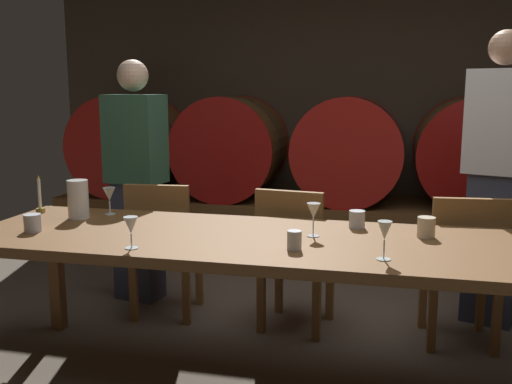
% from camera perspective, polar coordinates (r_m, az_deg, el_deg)
% --- Properties ---
extents(back_wall, '(5.85, 0.24, 2.80)m').
position_cam_1_polar(back_wall, '(5.61, 9.55, 9.52)').
color(back_wall, '#473A2D').
rests_on(back_wall, ground).
extents(barrel_shelf, '(5.26, 0.90, 0.47)m').
position_cam_1_polar(barrel_shelf, '(5.20, 8.80, -3.45)').
color(barrel_shelf, brown).
rests_on(barrel_shelf, ground).
extents(wine_barrel_far_left, '(0.93, 0.82, 0.93)m').
position_cam_1_polar(wine_barrel_far_left, '(5.61, -12.42, 4.58)').
color(wine_barrel_far_left, brown).
rests_on(wine_barrel_far_left, barrel_shelf).
extents(wine_barrel_left, '(0.93, 0.82, 0.93)m').
position_cam_1_polar(wine_barrel_left, '(5.26, -2.46, 4.46)').
color(wine_barrel_left, brown).
rests_on(wine_barrel_left, barrel_shelf).
extents(wine_barrel_center, '(0.93, 0.82, 0.93)m').
position_cam_1_polar(wine_barrel_center, '(5.09, 9.20, 4.14)').
color(wine_barrel_center, '#513319').
rests_on(wine_barrel_center, barrel_shelf).
extents(wine_barrel_right, '(0.93, 0.82, 0.93)m').
position_cam_1_polar(wine_barrel_right, '(5.12, 20.59, 3.67)').
color(wine_barrel_right, brown).
rests_on(wine_barrel_right, barrel_shelf).
extents(dining_table, '(3.00, 0.88, 0.75)m').
position_cam_1_polar(dining_table, '(2.73, 1.94, -5.81)').
color(dining_table, brown).
rests_on(dining_table, ground).
extents(chair_left, '(0.43, 0.43, 0.88)m').
position_cam_1_polar(chair_left, '(3.68, -9.22, -5.06)').
color(chair_left, brown).
rests_on(chair_left, ground).
extents(chair_center, '(0.45, 0.45, 0.88)m').
position_cam_1_polar(chair_center, '(3.43, 3.76, -6.04)').
color(chair_center, brown).
rests_on(chair_center, ground).
extents(chair_right, '(0.44, 0.44, 0.88)m').
position_cam_1_polar(chair_right, '(3.41, 19.93, -6.74)').
color(chair_right, brown).
rests_on(chair_right, ground).
extents(guest_left, '(0.42, 0.30, 1.64)m').
position_cam_1_polar(guest_left, '(3.99, -11.79, 1.21)').
color(guest_left, '#33384C').
rests_on(guest_left, ground).
extents(guest_right, '(0.44, 0.36, 1.79)m').
position_cam_1_polar(guest_right, '(3.77, 22.83, 1.36)').
color(guest_right, '#33384C').
rests_on(guest_right, ground).
extents(candle_left, '(0.05, 0.05, 0.22)m').
position_cam_1_polar(candle_left, '(3.49, -20.68, -0.94)').
color(candle_left, olive).
rests_on(candle_left, dining_table).
extents(pitcher, '(0.11, 0.11, 0.21)m').
position_cam_1_polar(pitcher, '(3.26, -17.27, -0.69)').
color(pitcher, white).
rests_on(pitcher, dining_table).
extents(wine_glass_far_left, '(0.07, 0.07, 0.15)m').
position_cam_1_polar(wine_glass_far_left, '(3.31, -14.38, -0.30)').
color(wine_glass_far_left, silver).
rests_on(wine_glass_far_left, dining_table).
extents(wine_glass_left, '(0.06, 0.06, 0.14)m').
position_cam_1_polar(wine_glass_left, '(2.57, -12.34, -3.36)').
color(wine_glass_left, white).
rests_on(wine_glass_left, dining_table).
extents(wine_glass_center_left, '(0.07, 0.07, 0.16)m').
position_cam_1_polar(wine_glass_center_left, '(2.73, 5.74, -1.99)').
color(wine_glass_center_left, white).
rests_on(wine_glass_center_left, dining_table).
extents(wine_glass_center_right, '(0.06, 0.06, 0.16)m').
position_cam_1_polar(wine_glass_center_right, '(2.40, 12.67, -3.91)').
color(wine_glass_center_right, silver).
rests_on(wine_glass_center_right, dining_table).
extents(cup_far_left, '(0.08, 0.08, 0.09)m').
position_cam_1_polar(cup_far_left, '(3.04, -21.33, -2.87)').
color(cup_far_left, silver).
rests_on(cup_far_left, dining_table).
extents(cup_center_left, '(0.06, 0.06, 0.09)m').
position_cam_1_polar(cup_center_left, '(2.51, 3.83, -4.81)').
color(cup_center_left, silver).
rests_on(cup_center_left, dining_table).
extents(cup_center_right, '(0.08, 0.08, 0.09)m').
position_cam_1_polar(cup_center_right, '(2.95, 10.00, -2.69)').
color(cup_center_right, silver).
rests_on(cup_center_right, dining_table).
extents(cup_far_right, '(0.08, 0.08, 0.10)m').
position_cam_1_polar(cup_far_right, '(2.83, 16.56, -3.38)').
color(cup_far_right, beige).
rests_on(cup_far_right, dining_table).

